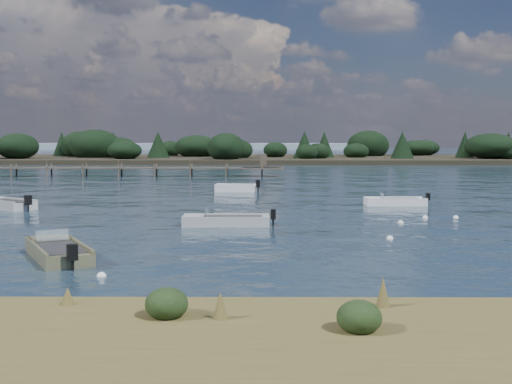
{
  "coord_description": "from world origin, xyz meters",
  "views": [
    {
      "loc": [
        3.68,
        -28.73,
        4.62
      ],
      "look_at": [
        3.38,
        14.0,
        1.0
      ],
      "focal_mm": 45.0,
      "sensor_mm": 36.0,
      "label": 1
    }
  ],
  "objects_px": {
    "dinghy_mid_white_a": "(226,223)",
    "dinghy_mid_white_b": "(395,203)",
    "dinghy_mid_grey": "(5,206)",
    "jetty": "(49,168)",
    "dinghy_near_olive": "(58,254)",
    "tender_far_white": "(236,189)"
  },
  "relations": [
    {
      "from": "dinghy_mid_white_a",
      "to": "dinghy_mid_white_b",
      "type": "height_order",
      "value": "dinghy_mid_white_a"
    },
    {
      "from": "tender_far_white",
      "to": "dinghy_near_olive",
      "type": "bearing_deg",
      "value": -100.46
    },
    {
      "from": "dinghy_mid_white_b",
      "to": "dinghy_mid_white_a",
      "type": "bearing_deg",
      "value": -137.03
    },
    {
      "from": "jetty",
      "to": "dinghy_near_olive",
      "type": "bearing_deg",
      "value": -71.41
    },
    {
      "from": "dinghy_near_olive",
      "to": "jetty",
      "type": "distance_m",
      "value": 55.33
    },
    {
      "from": "dinghy_mid_white_a",
      "to": "tender_far_white",
      "type": "xyz_separation_m",
      "value": [
        -0.31,
        21.32,
        0.04
      ]
    },
    {
      "from": "dinghy_mid_white_b",
      "to": "dinghy_mid_grey",
      "type": "relative_size",
      "value": 0.92
    },
    {
      "from": "tender_far_white",
      "to": "dinghy_mid_grey",
      "type": "xyz_separation_m",
      "value": [
        -14.65,
        -13.28,
        -0.01
      ]
    },
    {
      "from": "dinghy_near_olive",
      "to": "dinghy_mid_white_a",
      "type": "bearing_deg",
      "value": 57.35
    },
    {
      "from": "dinghy_mid_white_a",
      "to": "dinghy_mid_grey",
      "type": "height_order",
      "value": "dinghy_mid_grey"
    },
    {
      "from": "dinghy_mid_white_a",
      "to": "jetty",
      "type": "height_order",
      "value": "jetty"
    },
    {
      "from": "jetty",
      "to": "dinghy_mid_white_a",
      "type": "bearing_deg",
      "value": -61.32
    },
    {
      "from": "dinghy_mid_grey",
      "to": "dinghy_mid_white_a",
      "type": "bearing_deg",
      "value": -28.25
    },
    {
      "from": "dinghy_near_olive",
      "to": "tender_far_white",
      "type": "bearing_deg",
      "value": 79.54
    },
    {
      "from": "dinghy_near_olive",
      "to": "jetty",
      "type": "xyz_separation_m",
      "value": [
        -17.63,
        52.44,
        0.82
      ]
    },
    {
      "from": "dinghy_mid_white_b",
      "to": "dinghy_mid_grey",
      "type": "height_order",
      "value": "dinghy_mid_grey"
    },
    {
      "from": "dinghy_mid_white_a",
      "to": "dinghy_near_olive",
      "type": "distance_m",
      "value": 11.05
    },
    {
      "from": "dinghy_mid_white_a",
      "to": "tender_far_white",
      "type": "bearing_deg",
      "value": 90.82
    },
    {
      "from": "dinghy_mid_white_a",
      "to": "jetty",
      "type": "relative_size",
      "value": 0.08
    },
    {
      "from": "dinghy_mid_white_a",
      "to": "dinghy_near_olive",
      "type": "bearing_deg",
      "value": -122.65
    },
    {
      "from": "dinghy_mid_white_a",
      "to": "dinghy_near_olive",
      "type": "height_order",
      "value": "dinghy_near_olive"
    },
    {
      "from": "dinghy_near_olive",
      "to": "dinghy_mid_white_b",
      "type": "bearing_deg",
      "value": 49.03
    }
  ]
}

